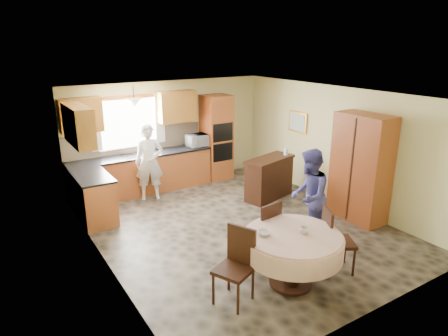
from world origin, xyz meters
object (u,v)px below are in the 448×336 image
object	(u,v)px
person_sink	(149,162)
sideboard	(269,179)
chair_right	(334,237)
oven_tower	(216,137)
person_dining	(309,196)
cupboard	(361,168)
chair_left	(237,261)
dining_table	(292,245)
chair_back	(265,229)

from	to	relation	value
person_sink	sideboard	bearing A→B (deg)	-13.92
sideboard	chair_right	world-z (taller)	chair_right
oven_tower	person_dining	xyz separation A→B (m)	(-0.40, -3.74, -0.23)
cupboard	chair_left	xyz separation A→B (m)	(-3.48, -0.90, -0.47)
sideboard	person_sink	size ratio (longest dim) A/B	0.72
oven_tower	sideboard	size ratio (longest dim) A/B	1.73
dining_table	chair_left	bearing A→B (deg)	170.96
oven_tower	dining_table	size ratio (longest dim) A/B	1.50
dining_table	person_dining	xyz separation A→B (m)	(1.15, 0.90, 0.20)
cupboard	chair_left	bearing A→B (deg)	-165.44
sideboard	cupboard	xyz separation A→B (m)	(0.80, -1.78, 0.61)
sideboard	person_sink	xyz separation A→B (m)	(-2.26, 1.38, 0.41)
sideboard	chair_right	xyz separation A→B (m)	(-1.03, -2.87, 0.12)
chair_back	person_dining	xyz separation A→B (m)	(1.08, 0.19, 0.26)
chair_right	chair_back	bearing A→B (deg)	71.96
cupboard	person_sink	bearing A→B (deg)	134.12
dining_table	chair_left	size ratio (longest dim) A/B	1.36
person_sink	person_dining	size ratio (longest dim) A/B	1.02
dining_table	person_sink	world-z (taller)	person_sink
sideboard	person_sink	distance (m)	2.68
chair_back	person_dining	size ratio (longest dim) A/B	0.62
sideboard	person_dining	world-z (taller)	person_dining
person_dining	chair_back	bearing A→B (deg)	-29.78
sideboard	chair_left	size ratio (longest dim) A/B	1.18
dining_table	chair_left	world-z (taller)	chair_left
sideboard	chair_back	size ratio (longest dim) A/B	1.20
chair_left	chair_back	bearing A→B (deg)	97.15
cupboard	person_dining	bearing A→B (deg)	-174.66
chair_left	chair_right	bearing A→B (deg)	58.94
oven_tower	cupboard	size ratio (longest dim) A/B	1.01
chair_back	person_sink	distance (m)	3.53
sideboard	chair_left	world-z (taller)	chair_left
chair_back	cupboard	bearing A→B (deg)	-179.91
sideboard	chair_left	distance (m)	3.79
person_sink	chair_back	bearing A→B (deg)	-64.12
oven_tower	cupboard	bearing A→B (deg)	-73.47
chair_left	oven_tower	bearing A→B (deg)	127.15
chair_right	chair_left	bearing A→B (deg)	112.75
oven_tower	chair_back	size ratio (longest dim) A/B	2.07
chair_left	person_dining	bearing A→B (deg)	86.14
oven_tower	person_sink	size ratio (longest dim) A/B	1.25
chair_back	chair_right	world-z (taller)	chair_back
chair_back	sideboard	bearing A→B (deg)	-136.76
oven_tower	chair_right	world-z (taller)	oven_tower
chair_right	person_dining	distance (m)	1.05
chair_right	sideboard	bearing A→B (deg)	9.24
cupboard	person_dining	size ratio (longest dim) A/B	1.26
sideboard	chair_right	distance (m)	3.05
cupboard	person_dining	world-z (taller)	cupboard
chair_back	person_sink	size ratio (longest dim) A/B	0.60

